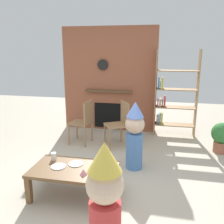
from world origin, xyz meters
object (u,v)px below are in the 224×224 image
object	(u,v)px
dining_chair_left	(84,120)
potted_plant_tall	(222,136)
paper_cup_center	(54,156)
dining_chair_middle	(120,121)
paper_cup_near_left	(95,168)
child_with_cone_hat	(105,203)
paper_cup_near_right	(101,164)
bookshelf	(172,98)
paper_plate_rear	(58,166)
coffee_table	(74,172)
child_in_pink	(135,134)
birthday_cake_slice	(84,172)
paper_plate_front	(76,164)

from	to	relation	value
dining_chair_left	potted_plant_tall	world-z (taller)	dining_chair_left
paper_cup_center	dining_chair_middle	xyz separation A→B (m)	(0.66, 1.65, 0.06)
paper_cup_center	paper_cup_near_left	bearing A→B (deg)	-18.33
child_with_cone_hat	dining_chair_middle	bearing A→B (deg)	-26.95
paper_cup_near_right	potted_plant_tall	xyz separation A→B (m)	(1.88, 1.79, -0.12)
bookshelf	paper_cup_center	size ratio (longest dim) A/B	17.87
child_with_cone_hat	paper_plate_rear	bearing A→B (deg)	8.26
coffee_table	paper_cup_center	distance (m)	0.42
potted_plant_tall	paper_plate_rear	bearing A→B (deg)	-142.05
child_in_pink	paper_plate_rear	bearing A→B (deg)	-7.33
paper_cup_center	paper_plate_rear	size ratio (longest dim) A/B	0.55
child_with_cone_hat	potted_plant_tall	bearing A→B (deg)	-62.98
paper_cup_near_left	dining_chair_left	bearing A→B (deg)	111.67
birthday_cake_slice	dining_chair_middle	bearing A→B (deg)	86.31
bookshelf	potted_plant_tall	world-z (taller)	bookshelf
bookshelf	dining_chair_left	size ratio (longest dim) A/B	2.11
coffee_table	child_in_pink	size ratio (longest dim) A/B	0.99
paper_plate_rear	child_with_cone_hat	world-z (taller)	child_with_cone_hat
bookshelf	dining_chair_left	bearing A→B (deg)	-152.96
dining_chair_left	dining_chair_middle	size ratio (longest dim) A/B	1.00
bookshelf	paper_cup_near_left	bearing A→B (deg)	-110.34
birthday_cake_slice	child_with_cone_hat	world-z (taller)	child_with_cone_hat
child_with_cone_hat	coffee_table	bearing A→B (deg)	0.00
child_with_cone_hat	child_in_pink	size ratio (longest dim) A/B	1.06
child_in_pink	dining_chair_middle	world-z (taller)	child_in_pink
birthday_cake_slice	dining_chair_left	bearing A→B (deg)	107.46
paper_cup_near_right	paper_plate_front	size ratio (longest dim) A/B	0.51
birthday_cake_slice	child_in_pink	world-z (taller)	child_in_pink
bookshelf	coffee_table	xyz separation A→B (m)	(-1.31, -2.68, -0.52)
paper_cup_center	dining_chair_left	distance (m)	1.62
coffee_table	paper_cup_near_left	size ratio (longest dim) A/B	11.64
paper_cup_center	birthday_cake_slice	world-z (taller)	paper_cup_center
paper_cup_center	birthday_cake_slice	size ratio (longest dim) A/B	1.06
paper_cup_near_left	paper_cup_center	bearing A→B (deg)	161.67
paper_plate_front	paper_cup_near_right	bearing A→B (deg)	-2.00
paper_cup_near_left	dining_chair_middle	size ratio (longest dim) A/B	0.11
paper_plate_rear	child_with_cone_hat	size ratio (longest dim) A/B	0.16
bookshelf	paper_cup_near_right	bearing A→B (deg)	-110.41
coffee_table	paper_cup_near_right	bearing A→B (deg)	15.70
paper_cup_near_right	potted_plant_tall	distance (m)	2.60
paper_plate_rear	coffee_table	bearing A→B (deg)	2.62
paper_plate_rear	dining_chair_middle	xyz separation A→B (m)	(0.52, 1.84, 0.11)
paper_cup_near_right	child_with_cone_hat	world-z (taller)	child_with_cone_hat
coffee_table	paper_cup_center	xyz separation A→B (m)	(-0.36, 0.18, 0.11)
paper_plate_front	child_with_cone_hat	world-z (taller)	child_with_cone_hat
paper_cup_center	child_with_cone_hat	xyz separation A→B (m)	(1.00, -1.13, 0.18)
paper_cup_near_right	child_in_pink	size ratio (longest dim) A/B	0.09
paper_plate_front	child_with_cone_hat	xyz separation A→B (m)	(0.65, -1.06, 0.22)
paper_plate_rear	dining_chair_middle	size ratio (longest dim) A/B	0.22
child_in_pink	dining_chair_middle	distance (m)	0.98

